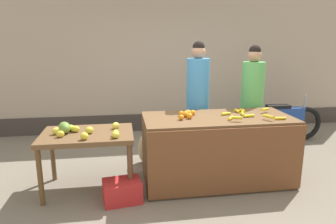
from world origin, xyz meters
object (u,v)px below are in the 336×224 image
at_px(parked_motorcycle, 282,121).
at_px(produce_sack, 148,148).
at_px(vendor_woman_green_shirt, 252,104).
at_px(produce_crate, 122,191).
at_px(vendor_woman_blue_shirt, 197,103).

xyz_separation_m(parked_motorcycle, produce_sack, (-2.60, -0.71, -0.15)).
relative_size(vendor_woman_green_shirt, produce_sack, 3.60).
height_order(parked_motorcycle, produce_sack, parked_motorcycle).
bearing_deg(produce_sack, produce_crate, -110.43).
bearing_deg(vendor_woman_green_shirt, produce_sack, 178.69).
xyz_separation_m(vendor_woman_green_shirt, parked_motorcycle, (0.97, 0.75, -0.51)).
bearing_deg(produce_crate, vendor_woman_green_shirt, 27.33).
bearing_deg(produce_crate, vendor_woman_blue_shirt, 42.59).
bearing_deg(vendor_woman_green_shirt, vendor_woman_blue_shirt, 178.34).
distance_m(vendor_woman_blue_shirt, produce_crate, 1.79).
distance_m(parked_motorcycle, produce_sack, 2.70).
bearing_deg(produce_crate, parked_motorcycle, 30.96).
bearing_deg(produce_crate, produce_sack, 69.57).
bearing_deg(vendor_woman_blue_shirt, produce_sack, 179.09).
bearing_deg(produce_sack, vendor_woman_blue_shirt, -0.91).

